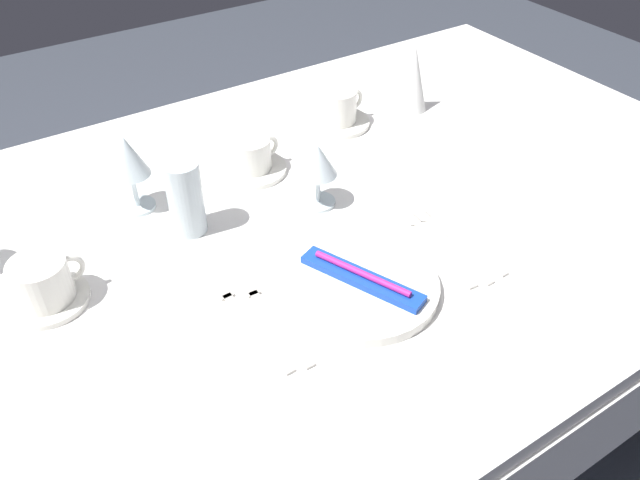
{
  "coord_description": "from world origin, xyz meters",
  "views": [
    {
      "loc": [
        -0.49,
        -0.79,
        1.44
      ],
      "look_at": [
        -0.03,
        -0.09,
        0.76
      ],
      "focal_mm": 36.11,
      "sensor_mm": 36.0,
      "label": 1
    }
  ],
  "objects_px": {
    "toothbrush_package": "(362,278)",
    "coffee_cup_far": "(42,280)",
    "fork_inner": "(248,321)",
    "dinner_plate": "(361,286)",
    "spoon_dessert": "(447,233)",
    "fork_outer": "(272,317)",
    "coffee_cup_right": "(251,153)",
    "wine_glass_right": "(318,163)",
    "napkin_folded": "(413,78)",
    "spoon_soup": "(435,238)",
    "wine_glass_left": "(128,160)",
    "coffee_cup_left": "(338,106)",
    "drink_tumbler": "(186,202)",
    "dinner_knife": "(430,248)"
  },
  "relations": [
    {
      "from": "dinner_knife",
      "to": "coffee_cup_far",
      "type": "xyz_separation_m",
      "value": [
        -0.58,
        0.22,
        0.04
      ]
    },
    {
      "from": "fork_inner",
      "to": "napkin_folded",
      "type": "height_order",
      "value": "napkin_folded"
    },
    {
      "from": "drink_tumbler",
      "to": "spoon_dessert",
      "type": "bearing_deg",
      "value": -34.68
    },
    {
      "from": "dinner_plate",
      "to": "napkin_folded",
      "type": "distance_m",
      "value": 0.63
    },
    {
      "from": "coffee_cup_right",
      "to": "drink_tumbler",
      "type": "distance_m",
      "value": 0.21
    },
    {
      "from": "spoon_dessert",
      "to": "dinner_plate",
      "type": "bearing_deg",
      "value": -170.94
    },
    {
      "from": "dinner_plate",
      "to": "spoon_soup",
      "type": "xyz_separation_m",
      "value": [
        0.18,
        0.03,
        -0.01
      ]
    },
    {
      "from": "spoon_soup",
      "to": "coffee_cup_left",
      "type": "height_order",
      "value": "coffee_cup_left"
    },
    {
      "from": "toothbrush_package",
      "to": "coffee_cup_far",
      "type": "xyz_separation_m",
      "value": [
        -0.42,
        0.24,
        0.02
      ]
    },
    {
      "from": "fork_outer",
      "to": "wine_glass_right",
      "type": "distance_m",
      "value": 0.32
    },
    {
      "from": "coffee_cup_far",
      "to": "drink_tumbler",
      "type": "relative_size",
      "value": 0.81
    },
    {
      "from": "wine_glass_left",
      "to": "napkin_folded",
      "type": "height_order",
      "value": "napkin_folded"
    },
    {
      "from": "toothbrush_package",
      "to": "spoon_soup",
      "type": "height_order",
      "value": "toothbrush_package"
    },
    {
      "from": "dinner_plate",
      "to": "napkin_folded",
      "type": "bearing_deg",
      "value": 43.67
    },
    {
      "from": "fork_outer",
      "to": "coffee_cup_right",
      "type": "relative_size",
      "value": 1.99
    },
    {
      "from": "dinner_plate",
      "to": "spoon_dessert",
      "type": "xyz_separation_m",
      "value": [
        0.21,
        0.03,
        -0.01
      ]
    },
    {
      "from": "wine_glass_right",
      "to": "spoon_soup",
      "type": "bearing_deg",
      "value": -60.61
    },
    {
      "from": "fork_inner",
      "to": "coffee_cup_far",
      "type": "bearing_deg",
      "value": 138.97
    },
    {
      "from": "spoon_soup",
      "to": "coffee_cup_far",
      "type": "xyz_separation_m",
      "value": [
        -0.6,
        0.21,
        0.04
      ]
    },
    {
      "from": "coffee_cup_right",
      "to": "napkin_folded",
      "type": "xyz_separation_m",
      "value": [
        0.43,
        0.03,
        0.03
      ]
    },
    {
      "from": "dinner_plate",
      "to": "coffee_cup_far",
      "type": "distance_m",
      "value": 0.49
    },
    {
      "from": "spoon_dessert",
      "to": "fork_inner",
      "type": "bearing_deg",
      "value": 179.65
    },
    {
      "from": "coffee_cup_right",
      "to": "drink_tumbler",
      "type": "xyz_separation_m",
      "value": [
        -0.18,
        -0.11,
        0.02
      ]
    },
    {
      "from": "dinner_plate",
      "to": "coffee_cup_right",
      "type": "height_order",
      "value": "coffee_cup_right"
    },
    {
      "from": "dinner_plate",
      "to": "napkin_folded",
      "type": "xyz_separation_m",
      "value": [
        0.45,
        0.43,
        0.07
      ]
    },
    {
      "from": "wine_glass_right",
      "to": "coffee_cup_right",
      "type": "bearing_deg",
      "value": 107.16
    },
    {
      "from": "wine_glass_left",
      "to": "wine_glass_right",
      "type": "distance_m",
      "value": 0.33
    },
    {
      "from": "dinner_plate",
      "to": "fork_outer",
      "type": "height_order",
      "value": "dinner_plate"
    },
    {
      "from": "fork_inner",
      "to": "spoon_dessert",
      "type": "xyz_separation_m",
      "value": [
        0.39,
        -0.0,
        0.0
      ]
    },
    {
      "from": "dinner_plate",
      "to": "toothbrush_package",
      "type": "height_order",
      "value": "toothbrush_package"
    },
    {
      "from": "coffee_cup_right",
      "to": "wine_glass_right",
      "type": "height_order",
      "value": "wine_glass_right"
    },
    {
      "from": "toothbrush_package",
      "to": "coffee_cup_far",
      "type": "distance_m",
      "value": 0.49
    },
    {
      "from": "dinner_knife",
      "to": "drink_tumbler",
      "type": "distance_m",
      "value": 0.42
    },
    {
      "from": "napkin_folded",
      "to": "drink_tumbler",
      "type": "bearing_deg",
      "value": -167.07
    },
    {
      "from": "toothbrush_package",
      "to": "fork_outer",
      "type": "distance_m",
      "value": 0.15
    },
    {
      "from": "toothbrush_package",
      "to": "coffee_cup_right",
      "type": "distance_m",
      "value": 0.4
    },
    {
      "from": "coffee_cup_right",
      "to": "wine_glass_right",
      "type": "xyz_separation_m",
      "value": [
        0.05,
        -0.16,
        0.05
      ]
    },
    {
      "from": "wine_glass_left",
      "to": "napkin_folded",
      "type": "xyz_separation_m",
      "value": [
        0.67,
        0.03,
        -0.03
      ]
    },
    {
      "from": "coffee_cup_left",
      "to": "fork_outer",
      "type": "bearing_deg",
      "value": -133.77
    },
    {
      "from": "fork_outer",
      "to": "wine_glass_left",
      "type": "height_order",
      "value": "wine_glass_left"
    },
    {
      "from": "spoon_soup",
      "to": "coffee_cup_far",
      "type": "height_order",
      "value": "coffee_cup_far"
    },
    {
      "from": "dinner_knife",
      "to": "spoon_soup",
      "type": "xyz_separation_m",
      "value": [
        0.03,
        0.02,
        -0.0
      ]
    },
    {
      "from": "coffee_cup_left",
      "to": "wine_glass_right",
      "type": "xyz_separation_m",
      "value": [
        -0.2,
        -0.23,
        0.04
      ]
    },
    {
      "from": "fork_outer",
      "to": "spoon_soup",
      "type": "bearing_deg",
      "value": 1.62
    },
    {
      "from": "spoon_dessert",
      "to": "wine_glass_left",
      "type": "height_order",
      "value": "wine_glass_left"
    },
    {
      "from": "coffee_cup_far",
      "to": "fork_inner",
      "type": "bearing_deg",
      "value": -41.03
    },
    {
      "from": "dinner_plate",
      "to": "fork_outer",
      "type": "relative_size",
      "value": 1.17
    },
    {
      "from": "dinner_plate",
      "to": "coffee_cup_far",
      "type": "bearing_deg",
      "value": 150.11
    },
    {
      "from": "spoon_soup",
      "to": "drink_tumbler",
      "type": "distance_m",
      "value": 0.44
    },
    {
      "from": "toothbrush_package",
      "to": "fork_inner",
      "type": "bearing_deg",
      "value": 169.0
    }
  ]
}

